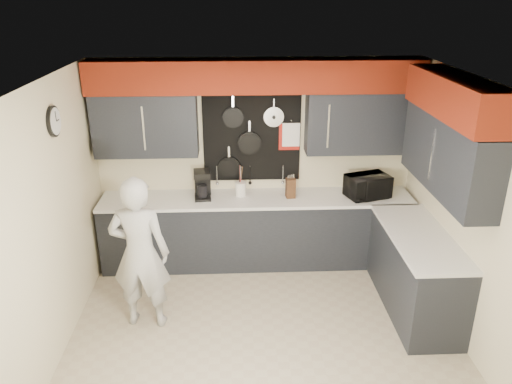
{
  "coord_description": "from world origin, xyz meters",
  "views": [
    {
      "loc": [
        -0.27,
        -4.3,
        3.35
      ],
      "look_at": [
        -0.05,
        0.5,
        1.38
      ],
      "focal_mm": 35.0,
      "sensor_mm": 36.0,
      "label": 1
    }
  ],
  "objects_px": {
    "microwave": "(367,186)",
    "knife_block": "(291,188)",
    "person": "(140,254)",
    "utensil_crock": "(241,189)",
    "coffee_maker": "(202,184)"
  },
  "relations": [
    {
      "from": "microwave",
      "to": "knife_block",
      "type": "height_order",
      "value": "microwave"
    },
    {
      "from": "microwave",
      "to": "person",
      "type": "bearing_deg",
      "value": -173.73
    },
    {
      "from": "knife_block",
      "to": "microwave",
      "type": "bearing_deg",
      "value": -7.72
    },
    {
      "from": "utensil_crock",
      "to": "person",
      "type": "bearing_deg",
      "value": -129.0
    },
    {
      "from": "knife_block",
      "to": "coffee_maker",
      "type": "height_order",
      "value": "coffee_maker"
    },
    {
      "from": "person",
      "to": "utensil_crock",
      "type": "bearing_deg",
      "value": -123.83
    },
    {
      "from": "coffee_maker",
      "to": "knife_block",
      "type": "bearing_deg",
      "value": -6.93
    },
    {
      "from": "utensil_crock",
      "to": "microwave",
      "type": "bearing_deg",
      "value": -4.13
    },
    {
      "from": "knife_block",
      "to": "coffee_maker",
      "type": "distance_m",
      "value": 1.1
    },
    {
      "from": "coffee_maker",
      "to": "person",
      "type": "bearing_deg",
      "value": -119.7
    },
    {
      "from": "person",
      "to": "coffee_maker",
      "type": "bearing_deg",
      "value": -109.66
    },
    {
      "from": "microwave",
      "to": "utensil_crock",
      "type": "distance_m",
      "value": 1.59
    },
    {
      "from": "utensil_crock",
      "to": "coffee_maker",
      "type": "bearing_deg",
      "value": -174.21
    },
    {
      "from": "knife_block",
      "to": "coffee_maker",
      "type": "xyz_separation_m",
      "value": [
        -1.09,
        0.04,
        0.06
      ]
    },
    {
      "from": "microwave",
      "to": "person",
      "type": "relative_size",
      "value": 0.31
    }
  ]
}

